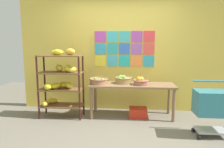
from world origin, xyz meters
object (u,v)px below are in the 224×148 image
object	(u,v)px
fruit_basket_right	(123,80)
fruit_basket_centre	(141,81)
display_table	(132,88)
shopping_cart	(213,105)
banana_shelf_unit	(61,78)
fruit_basket_left	(99,81)
produce_crate_under_table	(138,112)

from	to	relation	value
fruit_basket_right	fruit_basket_centre	distance (m)	0.38
display_table	fruit_basket_right	xyz separation A→B (m)	(-0.18, 0.08, 0.16)
shopping_cart	banana_shelf_unit	bearing A→B (deg)	169.45
banana_shelf_unit	fruit_basket_left	world-z (taller)	banana_shelf_unit
banana_shelf_unit	display_table	xyz separation A→B (m)	(1.47, 0.13, -0.21)
produce_crate_under_table	fruit_basket_left	bearing A→B (deg)	-179.97
banana_shelf_unit	shopping_cart	bearing A→B (deg)	-14.11
produce_crate_under_table	display_table	bearing A→B (deg)	164.61
fruit_basket_left	display_table	bearing A→B (deg)	3.08
display_table	fruit_basket_centre	size ratio (longest dim) A/B	5.60
display_table	fruit_basket_left	xyz separation A→B (m)	(-0.69, -0.04, 0.15)
display_table	shopping_cart	distance (m)	1.54
display_table	produce_crate_under_table	size ratio (longest dim) A/B	4.74
fruit_basket_right	fruit_basket_centre	bearing A→B (deg)	-20.82
fruit_basket_right	fruit_basket_left	distance (m)	0.52
display_table	fruit_basket_centre	bearing A→B (deg)	-18.66
banana_shelf_unit	fruit_basket_left	xyz separation A→B (m)	(0.78, 0.09, -0.06)
banana_shelf_unit	fruit_basket_right	size ratio (longest dim) A/B	3.94
banana_shelf_unit	produce_crate_under_table	xyz separation A→B (m)	(1.60, 0.09, -0.73)
banana_shelf_unit	shopping_cart	distance (m)	2.87
fruit_basket_centre	fruit_basket_right	bearing A→B (deg)	159.18
fruit_basket_left	banana_shelf_unit	bearing A→B (deg)	-173.33
fruit_basket_right	produce_crate_under_table	distance (m)	0.75
display_table	fruit_basket_left	world-z (taller)	fruit_basket_left
shopping_cart	produce_crate_under_table	bearing A→B (deg)	149.52
display_table	fruit_basket_left	distance (m)	0.71
display_table	shopping_cart	size ratio (longest dim) A/B	1.93
banana_shelf_unit	display_table	size ratio (longest dim) A/B	0.82
fruit_basket_left	shopping_cart	world-z (taller)	shopping_cart
fruit_basket_centre	produce_crate_under_table	distance (m)	0.67
fruit_basket_centre	produce_crate_under_table	bearing A→B (deg)	151.23
fruit_basket_right	fruit_basket_left	world-z (taller)	fruit_basket_right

